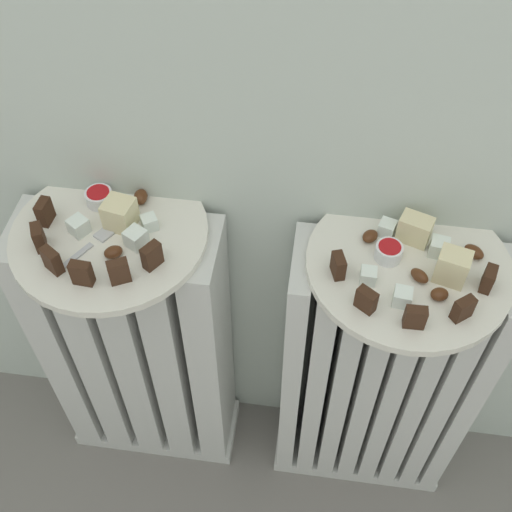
# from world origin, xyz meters

# --- Properties ---
(radiator_left) EXTENTS (0.32, 0.13, 0.61)m
(radiator_left) POSITION_xyz_m (-0.21, 0.28, 0.30)
(radiator_left) COLOR silver
(radiator_left) RESTS_ON ground_plane
(radiator_right) EXTENTS (0.32, 0.13, 0.61)m
(radiator_right) POSITION_xyz_m (0.21, 0.28, 0.30)
(radiator_right) COLOR silver
(radiator_right) RESTS_ON ground_plane
(plate_left) EXTENTS (0.28, 0.28, 0.01)m
(plate_left) POSITION_xyz_m (-0.21, 0.28, 0.61)
(plate_left) COLOR silver
(plate_left) RESTS_ON radiator_left
(plate_right) EXTENTS (0.28, 0.28, 0.01)m
(plate_right) POSITION_xyz_m (0.21, 0.28, 0.61)
(plate_right) COLOR silver
(plate_right) RESTS_ON radiator_right
(dark_cake_slice_left_0) EXTENTS (0.02, 0.03, 0.04)m
(dark_cake_slice_left_0) POSITION_xyz_m (-0.30, 0.29, 0.64)
(dark_cake_slice_left_0) COLOR #382114
(dark_cake_slice_left_0) RESTS_ON plate_left
(dark_cake_slice_left_1) EXTENTS (0.02, 0.03, 0.04)m
(dark_cake_slice_left_1) POSITION_xyz_m (-0.29, 0.24, 0.64)
(dark_cake_slice_left_1) COLOR #382114
(dark_cake_slice_left_1) RESTS_ON plate_left
(dark_cake_slice_left_2) EXTENTS (0.03, 0.03, 0.04)m
(dark_cake_slice_left_2) POSITION_xyz_m (-0.26, 0.20, 0.64)
(dark_cake_slice_left_2) COLOR #382114
(dark_cake_slice_left_2) RESTS_ON plate_left
(dark_cake_slice_left_3) EXTENTS (0.03, 0.02, 0.04)m
(dark_cake_slice_left_3) POSITION_xyz_m (-0.21, 0.19, 0.64)
(dark_cake_slice_left_3) COLOR #382114
(dark_cake_slice_left_3) RESTS_ON plate_left
(dark_cake_slice_left_4) EXTENTS (0.03, 0.02, 0.04)m
(dark_cake_slice_left_4) POSITION_xyz_m (-0.17, 0.20, 0.64)
(dark_cake_slice_left_4) COLOR #382114
(dark_cake_slice_left_4) RESTS_ON plate_left
(dark_cake_slice_left_5) EXTENTS (0.03, 0.03, 0.04)m
(dark_cake_slice_left_5) POSITION_xyz_m (-0.13, 0.23, 0.64)
(dark_cake_slice_left_5) COLOR #382114
(dark_cake_slice_left_5) RESTS_ON plate_left
(marble_cake_slice_left_0) EXTENTS (0.05, 0.05, 0.04)m
(marble_cake_slice_left_0) POSITION_xyz_m (-0.19, 0.30, 0.64)
(marble_cake_slice_left_0) COLOR beige
(marble_cake_slice_left_0) RESTS_ON plate_left
(turkish_delight_left_0) EXTENTS (0.03, 0.03, 0.02)m
(turkish_delight_left_0) POSITION_xyz_m (-0.15, 0.29, 0.63)
(turkish_delight_left_0) COLOR white
(turkish_delight_left_0) RESTS_ON plate_left
(turkish_delight_left_1) EXTENTS (0.03, 0.03, 0.03)m
(turkish_delight_left_1) POSITION_xyz_m (-0.16, 0.26, 0.63)
(turkish_delight_left_1) COLOR white
(turkish_delight_left_1) RESTS_ON plate_left
(turkish_delight_left_2) EXTENTS (0.03, 0.03, 0.02)m
(turkish_delight_left_2) POSITION_xyz_m (-0.25, 0.27, 0.63)
(turkish_delight_left_2) COLOR white
(turkish_delight_left_2) RESTS_ON plate_left
(medjool_date_left_0) EXTENTS (0.02, 0.03, 0.02)m
(medjool_date_left_0) POSITION_xyz_m (-0.18, 0.34, 0.63)
(medjool_date_left_0) COLOR #4C2814
(medjool_date_left_0) RESTS_ON plate_left
(medjool_date_left_1) EXTENTS (0.03, 0.03, 0.01)m
(medjool_date_left_1) POSITION_xyz_m (-0.19, 0.24, 0.63)
(medjool_date_left_1) COLOR #4C2814
(medjool_date_left_1) RESTS_ON plate_left
(jam_bowl_left) EXTENTS (0.04, 0.04, 0.02)m
(jam_bowl_left) POSITION_xyz_m (-0.23, 0.33, 0.63)
(jam_bowl_left) COLOR white
(jam_bowl_left) RESTS_ON plate_left
(dark_cake_slice_right_0) EXTENTS (0.02, 0.03, 0.03)m
(dark_cake_slice_right_0) POSITION_xyz_m (0.11, 0.25, 0.64)
(dark_cake_slice_right_0) COLOR #382114
(dark_cake_slice_right_0) RESTS_ON plate_right
(dark_cake_slice_right_1) EXTENTS (0.03, 0.03, 0.03)m
(dark_cake_slice_right_1) POSITION_xyz_m (0.15, 0.20, 0.64)
(dark_cake_slice_right_1) COLOR #382114
(dark_cake_slice_right_1) RESTS_ON plate_right
(dark_cake_slice_right_2) EXTENTS (0.03, 0.01, 0.03)m
(dark_cake_slice_right_2) POSITION_xyz_m (0.21, 0.18, 0.64)
(dark_cake_slice_right_2) COLOR #382114
(dark_cake_slice_right_2) RESTS_ON plate_right
(dark_cake_slice_right_3) EXTENTS (0.03, 0.03, 0.03)m
(dark_cake_slice_right_3) POSITION_xyz_m (0.27, 0.20, 0.64)
(dark_cake_slice_right_3) COLOR #382114
(dark_cake_slice_right_3) RESTS_ON plate_right
(dark_cake_slice_right_4) EXTENTS (0.02, 0.03, 0.03)m
(dark_cake_slice_right_4) POSITION_xyz_m (0.30, 0.25, 0.64)
(dark_cake_slice_right_4) COLOR #382114
(dark_cake_slice_right_4) RESTS_ON plate_right
(marble_cake_slice_right_0) EXTENTS (0.05, 0.04, 0.04)m
(marble_cake_slice_right_0) POSITION_xyz_m (0.21, 0.32, 0.64)
(marble_cake_slice_right_0) COLOR beige
(marble_cake_slice_right_0) RESTS_ON plate_right
(marble_cake_slice_right_1) EXTENTS (0.05, 0.04, 0.05)m
(marble_cake_slice_right_1) POSITION_xyz_m (0.26, 0.26, 0.64)
(marble_cake_slice_right_1) COLOR beige
(marble_cake_slice_right_1) RESTS_ON plate_right
(turkish_delight_right_0) EXTENTS (0.03, 0.03, 0.02)m
(turkish_delight_right_0) POSITION_xyz_m (0.24, 0.30, 0.63)
(turkish_delight_right_0) COLOR white
(turkish_delight_right_0) RESTS_ON plate_right
(turkish_delight_right_1) EXTENTS (0.02, 0.02, 0.02)m
(turkish_delight_right_1) POSITION_xyz_m (0.15, 0.24, 0.63)
(turkish_delight_right_1) COLOR white
(turkish_delight_right_1) RESTS_ON plate_right
(turkish_delight_right_2) EXTENTS (0.03, 0.03, 0.02)m
(turkish_delight_right_2) POSITION_xyz_m (0.18, 0.33, 0.63)
(turkish_delight_right_2) COLOR white
(turkish_delight_right_2) RESTS_ON plate_right
(turkish_delight_right_3) EXTENTS (0.02, 0.02, 0.02)m
(turkish_delight_right_3) POSITION_xyz_m (0.20, 0.21, 0.63)
(turkish_delight_right_3) COLOR white
(turkish_delight_right_3) RESTS_ON plate_right
(medjool_date_right_0) EXTENTS (0.03, 0.03, 0.01)m
(medjool_date_right_0) POSITION_xyz_m (0.15, 0.31, 0.63)
(medjool_date_right_0) COLOR #4C2814
(medjool_date_right_0) RESTS_ON plate_right
(medjool_date_right_1) EXTENTS (0.03, 0.03, 0.01)m
(medjool_date_right_1) POSITION_xyz_m (0.29, 0.30, 0.63)
(medjool_date_right_1) COLOR #4C2814
(medjool_date_right_1) RESTS_ON plate_right
(medjool_date_right_2) EXTENTS (0.03, 0.03, 0.02)m
(medjool_date_right_2) POSITION_xyz_m (0.22, 0.25, 0.63)
(medjool_date_right_2) COLOR #4C2814
(medjool_date_right_2) RESTS_ON plate_right
(medjool_date_right_3) EXTENTS (0.03, 0.03, 0.01)m
(medjool_date_right_3) POSITION_xyz_m (0.24, 0.23, 0.63)
(medjool_date_right_3) COLOR #4C2814
(medjool_date_right_3) RESTS_ON plate_right
(jam_bowl_right) EXTENTS (0.04, 0.04, 0.02)m
(jam_bowl_right) POSITION_xyz_m (0.18, 0.29, 0.63)
(jam_bowl_right) COLOR white
(jam_bowl_right) RESTS_ON plate_right
(fork) EXTENTS (0.06, 0.08, 0.00)m
(fork) POSITION_xyz_m (-0.22, 0.25, 0.62)
(fork) COLOR #B7B7BC
(fork) RESTS_ON plate_left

